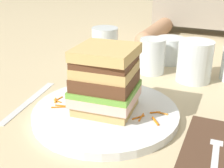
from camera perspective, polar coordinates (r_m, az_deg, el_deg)
ground_plane at (r=0.59m, az=-2.07°, el=-5.18°), size 3.00×3.00×0.00m
main_plate at (r=0.57m, az=-1.22°, el=-5.46°), size 0.28×0.28×0.02m
sandwich at (r=0.54m, az=-1.27°, el=0.78°), size 0.12×0.11×0.13m
carrot_shred_0 at (r=0.61m, az=-10.68°, el=-3.07°), size 0.01×0.02×0.00m
carrot_shred_1 at (r=0.58m, az=-9.94°, el=-4.32°), size 0.03×0.02×0.00m
carrot_shred_2 at (r=0.59m, az=-9.20°, el=-4.09°), size 0.03×0.01×0.00m
carrot_shred_3 at (r=0.60m, az=-7.11°, el=-3.10°), size 0.01×0.02×0.00m
carrot_shred_4 at (r=0.62m, az=-10.00°, el=-2.73°), size 0.01×0.02×0.00m
carrot_shred_5 at (r=0.61m, az=-10.27°, el=-3.21°), size 0.02×0.01×0.00m
carrot_shred_6 at (r=0.60m, az=-7.03°, el=-3.39°), size 0.02×0.02×0.00m
carrot_shred_7 at (r=0.54m, az=5.01°, el=-6.30°), size 0.02×0.02×0.00m
carrot_shred_8 at (r=0.53m, az=8.22°, el=-6.96°), size 0.02×0.02×0.00m
carrot_shred_9 at (r=0.54m, az=5.54°, el=-6.30°), size 0.00×0.03×0.00m
carrot_shred_10 at (r=0.56m, az=9.46°, el=-5.46°), size 0.02×0.00×0.00m
carrot_shred_11 at (r=0.56m, az=8.17°, el=-5.34°), size 0.02×0.01×0.00m
napkin_dark at (r=0.52m, az=19.17°, el=-10.92°), size 0.10×0.17×0.00m
fork at (r=0.50m, az=19.08°, el=-12.02°), size 0.02×0.17×0.00m
knife at (r=0.65m, az=-15.72°, el=-3.37°), size 0.04×0.20×0.00m
juice_glass at (r=0.75m, az=15.35°, el=3.84°), size 0.08×0.08×0.10m
empty_tumbler_0 at (r=0.86m, az=10.89°, el=6.32°), size 0.08×0.08×0.07m
empty_tumbler_1 at (r=0.84m, az=-1.33°, el=7.29°), size 0.07×0.07×0.10m
empty_tumbler_2 at (r=0.78m, az=7.63°, el=5.27°), size 0.06×0.06×0.09m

